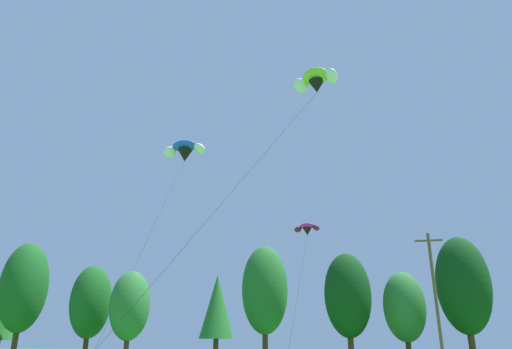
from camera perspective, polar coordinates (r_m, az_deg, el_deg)
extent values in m
cone|color=#236628|center=(67.38, -28.65, -14.87)|extent=(3.38, 3.38, 5.98)
cylinder|color=#472D19|center=(62.38, -27.55, -18.02)|extent=(0.63, 0.63, 3.32)
ellipsoid|color=#19561E|center=(62.67, -26.62, -12.24)|extent=(5.38, 5.38, 10.40)
cylinder|color=#472D19|center=(58.61, -20.23, -19.35)|extent=(0.56, 0.56, 2.61)
ellipsoid|color=#19561E|center=(58.76, -19.64, -14.48)|extent=(4.62, 4.62, 8.18)
ellipsoid|color=#2D7033|center=(54.29, -15.23, -15.23)|extent=(4.34, 4.34, 7.37)
cone|color=#236628|center=(50.03, -4.83, -15.79)|extent=(3.50, 3.50, 6.40)
cylinder|color=#472D19|center=(53.30, 1.14, -20.29)|extent=(0.61, 0.61, 3.10)
ellipsoid|color=#236628|center=(53.57, 1.09, -13.91)|extent=(5.14, 5.14, 9.70)
cylinder|color=#472D19|center=(48.76, 11.61, -20.24)|extent=(0.56, 0.56, 2.64)
ellipsoid|color=#0F3D14|center=(48.94, 11.20, -14.29)|extent=(4.65, 4.65, 8.27)
ellipsoid|color=#2D7033|center=(50.63, 17.76, -15.18)|extent=(4.15, 4.15, 6.85)
cylinder|color=#472D19|center=(49.37, 25.05, -18.71)|extent=(0.59, 0.59, 2.93)
ellipsoid|color=#0F3D14|center=(49.62, 24.10, -12.25)|extent=(4.96, 4.96, 9.18)
cylinder|color=brown|center=(40.86, 21.23, -13.98)|extent=(0.26, 0.26, 10.51)
cube|color=brown|center=(41.48, 20.43, -7.61)|extent=(2.20, 0.14, 0.14)
ellipsoid|color=#93D633|center=(32.57, 7.31, 11.83)|extent=(2.20, 1.91, 1.22)
ellipsoid|color=white|center=(32.00, 9.25, 11.86)|extent=(1.08, 1.42, 1.32)
ellipsoid|color=white|center=(32.83, 5.48, 10.81)|extent=(1.35, 1.35, 1.32)
cone|color=black|center=(32.30, 7.47, 10.64)|extent=(1.34, 1.34, 0.89)
cylinder|color=black|center=(24.77, -2.60, -1.66)|extent=(8.48, 10.28, 16.25)
ellipsoid|color=#D12893|center=(40.04, 6.27, -6.31)|extent=(1.40, 0.98, 0.67)
ellipsoid|color=#66144C|center=(39.77, 7.39, -6.51)|extent=(0.73, 0.75, 0.78)
ellipsoid|color=#66144C|center=(40.22, 5.18, -6.74)|extent=(0.83, 0.75, 0.78)
cone|color=black|center=(39.99, 6.32, -7.02)|extent=(0.84, 0.84, 0.62)
cylinder|color=black|center=(30.22, 5.56, -12.07)|extent=(0.96, 18.16, 8.87)
ellipsoid|color=blue|center=(37.79, -8.74, 3.48)|extent=(2.12, 1.44, 1.02)
ellipsoid|color=white|center=(37.16, -6.95, 3.19)|extent=(1.22, 1.19, 1.20)
ellipsoid|color=white|center=(38.17, -10.54, 2.76)|extent=(1.29, 1.20, 1.20)
cone|color=black|center=(37.58, -8.73, 2.30)|extent=(1.22, 1.22, 0.99)
cylinder|color=black|center=(28.35, -12.36, -6.01)|extent=(2.62, 14.80, 13.91)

